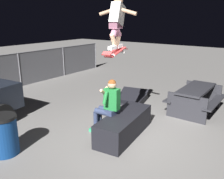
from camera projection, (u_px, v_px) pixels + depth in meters
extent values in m
plane|color=slate|center=(130.00, 139.00, 5.65)|extent=(40.00, 40.00, 0.00)
cube|color=black|center=(124.00, 125.00, 5.72)|extent=(1.90, 0.87, 0.54)
cube|color=#2D3856|center=(112.00, 112.00, 5.66)|extent=(0.32, 0.20, 0.12)
cube|color=#1E7233|center=(112.00, 99.00, 5.58)|extent=(0.24, 0.36, 0.50)
sphere|color=tan|center=(112.00, 84.00, 5.48)|extent=(0.20, 0.20, 0.20)
sphere|color=brown|center=(112.00, 84.00, 5.47)|extent=(0.19, 0.19, 0.19)
cylinder|color=#1E7233|center=(105.00, 98.00, 5.41)|extent=(0.20, 0.10, 0.29)
cylinder|color=tan|center=(103.00, 92.00, 5.50)|extent=(0.24, 0.10, 0.19)
cylinder|color=#1E7233|center=(114.00, 93.00, 5.75)|extent=(0.20, 0.10, 0.29)
cylinder|color=tan|center=(109.00, 90.00, 5.70)|extent=(0.24, 0.10, 0.19)
cylinder|color=#2D3856|center=(103.00, 112.00, 5.69)|extent=(0.19, 0.41, 0.14)
cylinder|color=#2D3856|center=(96.00, 122.00, 5.86)|extent=(0.11, 0.11, 0.50)
cube|color=#2D9E66|center=(94.00, 131.00, 5.96)|extent=(0.13, 0.27, 0.08)
cylinder|color=#2D3856|center=(107.00, 110.00, 5.84)|extent=(0.19, 0.41, 0.14)
cylinder|color=#2D3856|center=(100.00, 119.00, 6.01)|extent=(0.11, 0.11, 0.50)
cube|color=#2D9E66|center=(98.00, 128.00, 6.11)|extent=(0.13, 0.27, 0.08)
cube|color=#B72D2D|center=(116.00, 52.00, 5.44)|extent=(0.82, 0.35, 0.15)
cube|color=#B72D2D|center=(123.00, 49.00, 5.83)|extent=(0.16, 0.22, 0.04)
cube|color=#B72D2D|center=(107.00, 53.00, 5.04)|extent=(0.15, 0.22, 0.07)
cube|color=#99999E|center=(120.00, 51.00, 5.69)|extent=(0.09, 0.17, 0.04)
cylinder|color=white|center=(117.00, 52.00, 5.74)|extent=(0.06, 0.04, 0.05)
cylinder|color=white|center=(124.00, 53.00, 5.66)|extent=(0.06, 0.04, 0.05)
cube|color=#99999E|center=(110.00, 55.00, 5.21)|extent=(0.09, 0.17, 0.04)
cylinder|color=white|center=(107.00, 55.00, 5.25)|extent=(0.06, 0.04, 0.05)
cylinder|color=white|center=(114.00, 56.00, 5.18)|extent=(0.06, 0.04, 0.05)
cube|color=white|center=(119.00, 46.00, 5.57)|extent=(0.27, 0.15, 0.08)
cube|color=white|center=(112.00, 48.00, 5.25)|extent=(0.27, 0.15, 0.08)
cylinder|color=tan|center=(118.00, 39.00, 5.47)|extent=(0.25, 0.14, 0.31)
cylinder|color=#8A556A|center=(117.00, 30.00, 5.35)|extent=(0.35, 0.19, 0.33)
cylinder|color=tan|center=(113.00, 40.00, 5.26)|extent=(0.25, 0.14, 0.31)
cylinder|color=#8A556A|center=(115.00, 30.00, 5.26)|extent=(0.35, 0.19, 0.33)
cube|color=#8A556A|center=(116.00, 26.00, 5.28)|extent=(0.33, 0.26, 0.12)
cube|color=white|center=(117.00, 14.00, 5.28)|extent=(0.49, 0.30, 0.52)
sphere|color=tan|center=(118.00, 1.00, 5.25)|extent=(0.20, 0.20, 0.20)
cylinder|color=tan|center=(109.00, 11.00, 5.37)|extent=(0.17, 0.45, 0.19)
cylinder|color=tan|center=(127.00, 11.00, 5.19)|extent=(0.17, 0.45, 0.19)
cube|color=black|center=(131.00, 100.00, 8.19)|extent=(1.23, 1.13, 0.06)
cube|color=black|center=(131.00, 98.00, 8.16)|extent=(1.19, 1.12, 0.44)
cube|color=black|center=(120.00, 96.00, 8.42)|extent=(0.93, 0.24, 0.21)
cube|color=black|center=(143.00, 101.00, 7.91)|extent=(0.93, 0.24, 0.21)
cube|color=#28282D|center=(196.00, 89.00, 7.07)|extent=(1.70, 0.71, 0.06)
cube|color=#28282D|center=(178.00, 95.00, 7.47)|extent=(1.70, 0.25, 0.04)
cube|color=#28282D|center=(215.00, 102.00, 6.85)|extent=(1.70, 0.25, 0.04)
cube|color=#28282D|center=(203.00, 94.00, 7.78)|extent=(0.07, 1.10, 0.72)
cube|color=#28282D|center=(186.00, 108.00, 6.58)|extent=(0.07, 1.10, 0.72)
cylinder|color=navy|center=(4.00, 136.00, 4.93)|extent=(0.54, 0.54, 0.78)
cylinder|color=black|center=(1.00, 117.00, 4.81)|extent=(0.57, 0.57, 0.06)
cylinder|color=slate|center=(20.00, 70.00, 9.77)|extent=(0.05, 0.05, 1.36)
cylinder|color=slate|center=(64.00, 62.00, 11.63)|extent=(0.05, 0.05, 1.36)
cylinder|color=slate|center=(95.00, 56.00, 13.49)|extent=(0.05, 0.05, 1.36)
cylinder|color=black|center=(2.00, 115.00, 6.23)|extent=(0.62, 0.28, 0.60)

